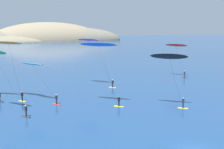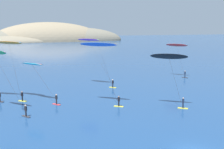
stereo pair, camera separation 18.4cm
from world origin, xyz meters
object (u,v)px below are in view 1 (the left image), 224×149
at_px(kitesurfer_red, 177,47).
at_px(kitesurfer_cyan, 35,68).
at_px(kitesurfer_orange, 10,47).
at_px(kitesurfer_purple, 90,43).
at_px(kitesurfer_black, 170,60).
at_px(kitesurfer_blue, 100,49).

bearing_deg(kitesurfer_red, kitesurfer_cyan, -158.23).
distance_m(kitesurfer_cyan, kitesurfer_orange, 5.32).
relative_size(kitesurfer_red, kitesurfer_purple, 0.83).
relative_size(kitesurfer_cyan, kitesurfer_orange, 0.65).
height_order(kitesurfer_cyan, kitesurfer_black, kitesurfer_black).
bearing_deg(kitesurfer_orange, kitesurfer_red, 17.36).
bearing_deg(kitesurfer_black, kitesurfer_cyan, 154.12).
bearing_deg(kitesurfer_cyan, kitesurfer_black, -25.88).
bearing_deg(kitesurfer_purple, kitesurfer_cyan, -139.59).
relative_size(kitesurfer_cyan, kitesurfer_black, 0.77).
bearing_deg(kitesurfer_red, kitesurfer_black, -121.32).
bearing_deg(kitesurfer_blue, kitesurfer_purple, 83.95).
height_order(kitesurfer_blue, kitesurfer_purple, kitesurfer_blue).
xyz_separation_m(kitesurfer_red, kitesurfer_black, (-13.84, -22.75, 0.16)).
bearing_deg(kitesurfer_cyan, kitesurfer_red, 21.77).
distance_m(kitesurfer_red, kitesurfer_purple, 22.42).
bearing_deg(kitesurfer_red, kitesurfer_orange, -162.64).
height_order(kitesurfer_red, kitesurfer_orange, kitesurfer_orange).
bearing_deg(kitesurfer_orange, kitesurfer_cyan, -24.46).
xyz_separation_m(kitesurfer_blue, kitesurfer_orange, (-13.47, 6.94, -0.00)).
relative_size(kitesurfer_blue, kitesurfer_cyan, 1.54).
bearing_deg(kitesurfer_cyan, kitesurfer_blue, -28.32).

